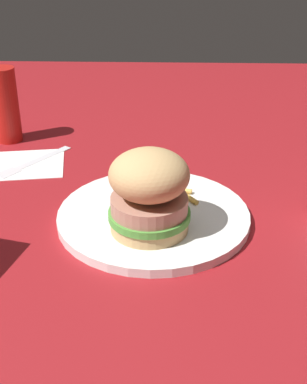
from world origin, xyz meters
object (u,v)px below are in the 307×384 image
at_px(plate, 154,216).
at_px(napkin, 29,164).
at_px(sandwich, 149,192).
at_px(fork, 28,163).
at_px(ketchup_bottle, 6,105).
at_px(fries_pile, 166,186).

height_order(plate, napkin, plate).
relative_size(sandwich, napkin, 0.95).
height_order(napkin, fork, fork).
bearing_deg(sandwich, fork, -45.19).
height_order(napkin, ketchup_bottle, ketchup_bottle).
bearing_deg(napkin, fork, 53.58).
relative_size(plate, ketchup_bottle, 1.95).
height_order(sandwich, ketchup_bottle, ketchup_bottle).
bearing_deg(plate, fork, -38.43).
distance_m(sandwich, ketchup_bottle, 0.40).
xyz_separation_m(plate, ketchup_bottle, (0.26, -0.27, 0.06)).
xyz_separation_m(fries_pile, napkin, (0.22, -0.10, -0.02)).
relative_size(fries_pile, fork, 0.69).
height_order(plate, ketchup_bottle, ketchup_bottle).
height_order(fries_pile, ketchup_bottle, ketchup_bottle).
height_order(fries_pile, napkin, fries_pile).
relative_size(plate, fries_pile, 2.44).
xyz_separation_m(sandwich, napkin, (0.20, -0.21, -0.06)).
height_order(plate, sandwich, sandwich).
height_order(fries_pile, fork, fries_pile).
xyz_separation_m(fork, ketchup_bottle, (0.06, -0.10, 0.06)).
distance_m(plate, napkin, 0.26).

